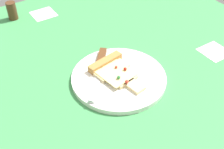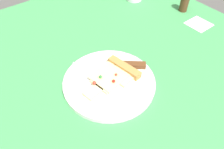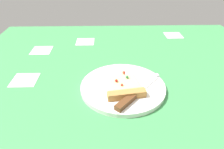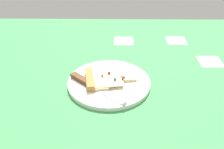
# 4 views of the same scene
# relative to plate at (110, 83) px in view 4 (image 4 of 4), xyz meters

# --- Properties ---
(ground_plane) EXTENTS (1.30, 1.30, 0.03)m
(ground_plane) POSITION_rel_plate_xyz_m (0.00, 0.01, -0.02)
(ground_plane) COLOR #3D8C4C
(ground_plane) RESTS_ON ground
(plate) EXTENTS (0.29, 0.29, 0.02)m
(plate) POSITION_rel_plate_xyz_m (0.00, 0.00, 0.00)
(plate) COLOR white
(plate) RESTS_ON ground_plane
(pizza_slice) EXTENTS (0.18, 0.13, 0.02)m
(pizza_slice) POSITION_rel_plate_xyz_m (0.03, 0.00, 0.02)
(pizza_slice) COLOR beige
(pizza_slice) RESTS_ON plate
(knife) EXTENTS (0.19, 0.17, 0.02)m
(knife) POSITION_rel_plate_xyz_m (0.06, 0.03, 0.01)
(knife) COLOR silver
(knife) RESTS_ON plate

